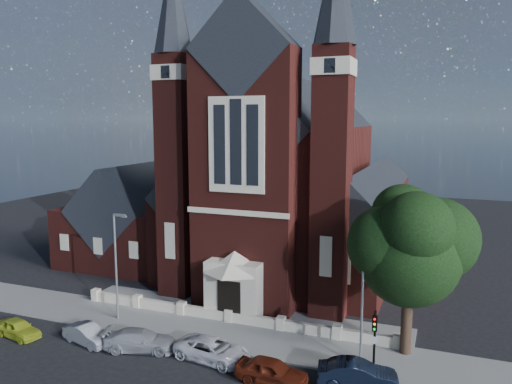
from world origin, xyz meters
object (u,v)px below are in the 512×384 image
traffic_signal (374,335)px  car_navy (358,374)px  car_silver_b (140,340)px  car_white_suv (212,350)px  parish_hall (135,223)px  street_tree (411,250)px  church (295,185)px  street_lamp_right (364,290)px  car_lime_van (18,328)px  street_lamp_left (117,260)px  car_dark_red (272,371)px  car_silver_a (87,334)px

traffic_signal → car_navy: (-0.67, -1.41, -1.84)m
car_silver_b → car_white_suv: 4.97m
parish_hall → street_tree: street_tree is taller
parish_hall → street_tree: (28.60, -12.29, 2.95)m
church → car_silver_b: (-3.56, -22.57, -7.50)m
street_lamp_right → car_lime_van: (-22.65, -4.98, -3.97)m
parish_hall → car_navy: parish_hall is taller
parish_hall → car_silver_b: size_ratio=2.58×
traffic_signal → car_white_suv: (-9.62, -1.56, -1.90)m
car_lime_van → traffic_signal: bearing=-71.8°
parish_hall → street_lamp_right: (26.09, -14.00, 0.59)m
parish_hall → car_lime_van: 19.58m
street_lamp_left → street_lamp_right: (18.00, 0.00, 0.00)m
traffic_signal → car_white_suv: 9.93m
street_tree → car_dark_red: street_tree is taller
car_lime_van → car_dark_red: 18.29m
car_silver_a → car_dark_red: bearing=-77.1°
church → car_white_suv: church is taller
car_silver_a → car_white_suv: bearing=-69.8°
street_lamp_right → church: bearing=118.0°
traffic_signal → car_silver_a: size_ratio=1.04×
street_tree → street_lamp_left: (-20.51, -1.71, -2.36)m
car_lime_van → car_dark_red: car_dark_red is taller
street_lamp_right → traffic_signal: size_ratio=2.02×
traffic_signal → car_silver_b: traffic_signal is taller
car_silver_a → street_lamp_left: bearing=21.0°
church → car_navy: bearing=-64.8°
parish_hall → street_tree: size_ratio=1.14×
car_silver_b → car_dark_red: size_ratio=1.12×
car_silver_b → traffic_signal: bearing=-98.4°
church → parish_hall: (-16.00, -4.94, -4.17)m
parish_hall → car_white_suv: size_ratio=2.49×
street_tree → car_dark_red: 11.10m
street_lamp_right → car_navy: (0.24, -2.99, -3.86)m
street_lamp_left → car_navy: street_lamp_left is taller
car_white_suv → street_tree: bearing=-58.6°
street_tree → car_silver_a: street_tree is taller
church → traffic_signal: bearing=-61.8°
street_tree → street_lamp_right: (-2.51, -1.71, -2.36)m
car_silver_a → parish_hall: bearing=39.6°
car_dark_red → parish_hall: bearing=53.4°
street_lamp_left → car_navy: (18.24, -2.99, -3.86)m
church → street_lamp_left: bearing=-112.7°
street_lamp_right → car_navy: bearing=-85.4°
parish_hall → car_silver_a: 20.27m
car_lime_van → car_silver_a: size_ratio=0.96×
church → car_lime_van: (-12.56, -23.92, -7.56)m
street_lamp_right → car_navy: size_ratio=1.81×
street_lamp_right → car_white_suv: bearing=-160.2°
church → street_lamp_right: (10.09, -18.94, -3.59)m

